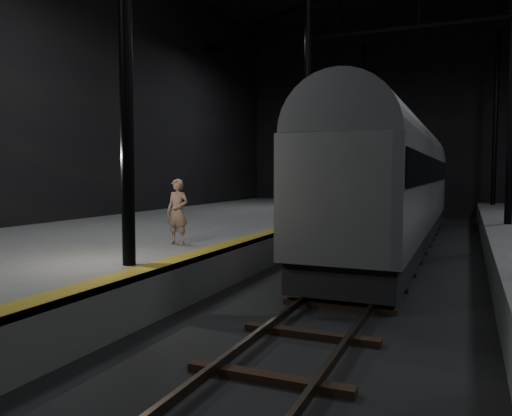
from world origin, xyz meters
The scene contains 6 objects.
ground centered at (0.00, 0.00, 0.00)m, with size 44.00×44.00×0.00m, color black.
platform_left centered at (-7.50, 0.00, 0.50)m, with size 9.00×43.80×1.00m, color #565654.
tactile_strip centered at (-3.25, 0.00, 1.00)m, with size 0.50×43.80×0.01m, color olive.
track centered at (0.00, 0.00, 0.07)m, with size 2.40×43.00×0.24m.
train centered at (0.00, 6.68, 2.70)m, with size 2.72×18.12×4.84m.
woman centered at (-4.48, -1.07, 1.85)m, with size 0.62×0.41×1.69m, color tan.
Camera 1 is at (2.42, -12.13, 2.84)m, focal length 35.00 mm.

